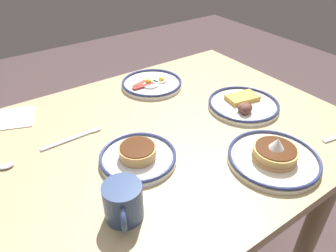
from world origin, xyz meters
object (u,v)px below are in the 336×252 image
(fork_near, at_px, (72,139))
(plate_far_companion, at_px, (138,156))
(coffee_mug, at_px, (123,202))
(plate_near_main, at_px, (243,104))
(plate_far_side, at_px, (274,157))
(plate_center_pancakes, at_px, (152,83))
(paper_napkin, at_px, (12,118))

(fork_near, bearing_deg, plate_far_companion, 120.17)
(coffee_mug, bearing_deg, plate_far_companion, -129.30)
(plate_near_main, distance_m, fork_near, 0.63)
(plate_far_side, distance_m, coffee_mug, 0.47)
(plate_center_pancakes, xyz_separation_m, paper_napkin, (0.55, -0.07, -0.01))
(coffee_mug, bearing_deg, plate_near_main, -162.15)
(paper_napkin, bearing_deg, plate_far_companion, 119.47)
(plate_far_companion, distance_m, plate_far_side, 0.40)
(plate_far_side, height_order, coffee_mug, coffee_mug)
(plate_far_companion, relative_size, fork_near, 1.14)
(plate_far_side, distance_m, fork_near, 0.64)
(fork_near, bearing_deg, plate_far_side, 135.21)
(plate_far_companion, bearing_deg, plate_far_side, 144.40)
(plate_near_main, bearing_deg, paper_napkin, -29.58)
(coffee_mug, xyz_separation_m, paper_napkin, (0.13, -0.62, -0.05))
(plate_far_companion, bearing_deg, plate_near_main, -175.68)
(plate_center_pancakes, bearing_deg, coffee_mug, 52.14)
(plate_far_side, height_order, paper_napkin, plate_far_side)
(paper_napkin, bearing_deg, fork_near, 118.84)
(plate_center_pancakes, bearing_deg, plate_near_main, 118.46)
(plate_near_main, xyz_separation_m, plate_far_side, (0.15, 0.27, 0.00))
(paper_napkin, xyz_separation_m, fork_near, (-0.13, 0.24, 0.00))
(plate_center_pancakes, bearing_deg, fork_near, 22.21)
(plate_far_companion, xyz_separation_m, plate_far_side, (-0.33, 0.23, 0.00))
(plate_far_companion, bearing_deg, fork_near, -59.83)
(plate_near_main, xyz_separation_m, paper_napkin, (0.74, -0.42, -0.01))
(plate_near_main, height_order, plate_far_companion, plate_far_companion)
(plate_near_main, distance_m, coffee_mug, 0.64)
(plate_far_companion, relative_size, coffee_mug, 1.88)
(plate_far_companion, relative_size, paper_napkin, 1.55)
(plate_center_pancakes, xyz_separation_m, plate_far_companion, (0.29, 0.38, 0.01))
(plate_center_pancakes, height_order, plate_far_side, plate_far_side)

